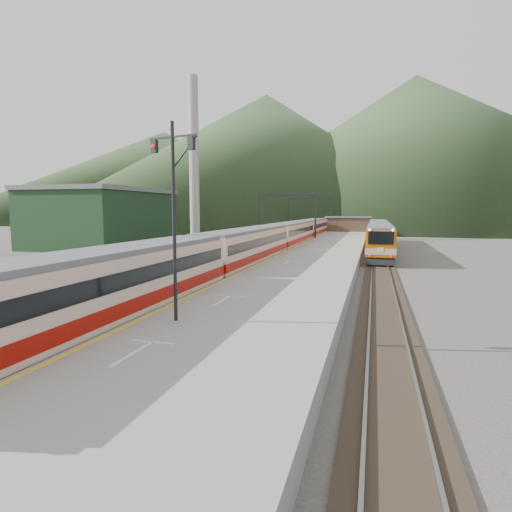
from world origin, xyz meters
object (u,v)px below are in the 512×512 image
(second_train, at_px, (379,236))
(main_train, at_px, (274,239))
(worker, at_px, (10,312))
(signal_mast, at_px, (174,202))

(second_train, bearing_deg, main_train, -130.92)
(second_train, bearing_deg, worker, -109.57)
(second_train, distance_m, signal_mast, 45.95)
(worker, bearing_deg, main_train, -91.86)
(main_train, distance_m, second_train, 17.56)
(main_train, bearing_deg, signal_mast, -84.07)
(main_train, height_order, worker, main_train)
(signal_mast, relative_size, worker, 4.33)
(second_train, relative_size, worker, 21.20)
(second_train, distance_m, worker, 48.16)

